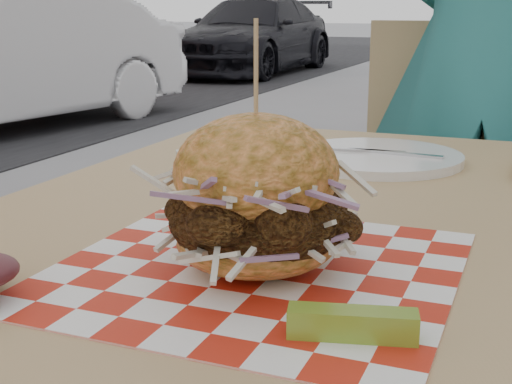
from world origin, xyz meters
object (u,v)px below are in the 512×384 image
(diner, at_px, (487,55))
(patio_chair, at_px, (438,179))
(sandwich, at_px, (256,203))
(car_dark, at_px, (253,35))
(patio_table, at_px, (309,283))

(diner, distance_m, patio_chair, 0.34)
(diner, relative_size, patio_chair, 1.84)
(diner, height_order, sandwich, diner)
(diner, bearing_deg, sandwich, 83.56)
(car_dark, height_order, patio_table, car_dark)
(diner, distance_m, patio_table, 1.08)
(sandwich, bearing_deg, diner, 85.40)
(sandwich, bearing_deg, patio_chair, 89.95)
(diner, height_order, patio_chair, diner)
(diner, bearing_deg, patio_chair, -20.95)
(car_dark, distance_m, sandwich, 10.30)
(sandwich, bearing_deg, patio_table, 90.69)
(patio_chair, bearing_deg, diner, -17.26)
(patio_table, bearing_deg, patio_chair, 89.83)
(patio_table, height_order, sandwich, sandwich)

